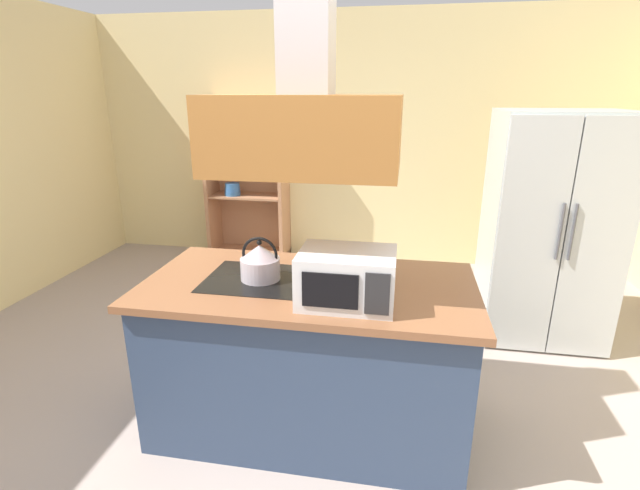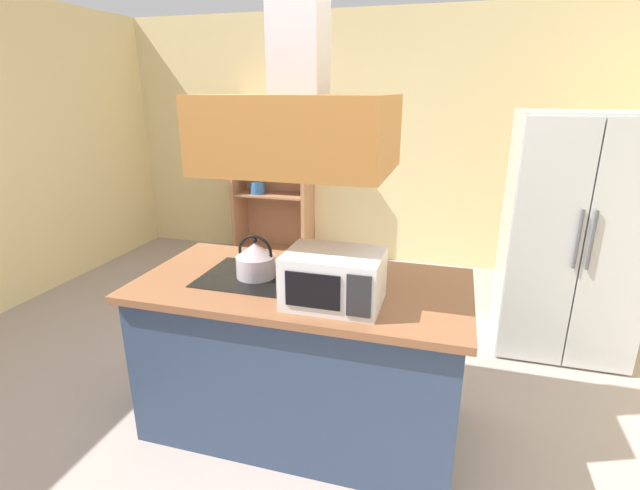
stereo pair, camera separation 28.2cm
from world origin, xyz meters
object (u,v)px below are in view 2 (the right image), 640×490
at_px(refrigerator, 570,236).
at_px(dish_cabinet, 273,187).
at_px(kettle, 256,260).
at_px(microwave, 334,278).
at_px(cutting_board, 343,267).

bearing_deg(refrigerator, dish_cabinet, 154.19).
distance_m(kettle, microwave, 0.54).
relative_size(cutting_board, microwave, 0.74).
height_order(refrigerator, kettle, refrigerator).
bearing_deg(refrigerator, kettle, -142.76).
bearing_deg(cutting_board, refrigerator, 38.80).
xyz_separation_m(refrigerator, dish_cabinet, (-2.87, 1.39, -0.06)).
distance_m(refrigerator, cutting_board, 1.84).
xyz_separation_m(refrigerator, kettle, (-1.86, -1.42, 0.12)).
relative_size(kettle, cutting_board, 0.71).
height_order(refrigerator, microwave, refrigerator).
relative_size(refrigerator, dish_cabinet, 0.95).
distance_m(kettle, cutting_board, 0.52).
height_order(kettle, cutting_board, kettle).
bearing_deg(cutting_board, kettle, -148.44).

